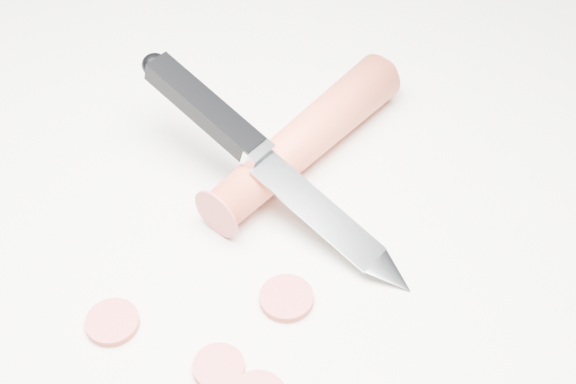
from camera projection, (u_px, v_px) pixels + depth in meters
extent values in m
plane|color=white|center=(239.00, 272.00, 0.55)|extent=(2.40, 2.40, 0.00)
cylinder|color=#E94E31|center=(305.00, 139.00, 0.60)|extent=(0.17, 0.16, 0.03)
cylinder|color=#CD4B48|center=(286.00, 298.00, 0.53)|extent=(0.04, 0.04, 0.01)
cylinder|color=#CD4B48|center=(112.00, 322.00, 0.52)|extent=(0.03, 0.03, 0.01)
cylinder|color=#CD4B48|center=(219.00, 367.00, 0.49)|extent=(0.03, 0.03, 0.01)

